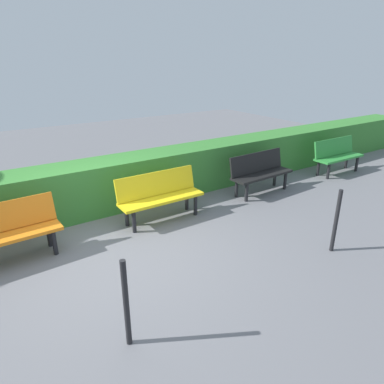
{
  "coord_description": "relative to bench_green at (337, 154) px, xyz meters",
  "views": [
    {
      "loc": [
        1.48,
        4.44,
        2.77
      ],
      "look_at": [
        -1.63,
        -0.28,
        0.55
      ],
      "focal_mm": 32.24,
      "sensor_mm": 36.0,
      "label": 1
    }
  ],
  "objects": [
    {
      "name": "ground_plane",
      "position": [
        6.22,
        0.59,
        -0.48
      ],
      "size": [
        22.32,
        22.32,
        0.0
      ],
      "primitive_type": "plane",
      "color": "slate"
    },
    {
      "name": "bench_green",
      "position": [
        0.0,
        0.0,
        0.0
      ],
      "size": [
        1.44,
        0.49,
        0.86
      ],
      "rotation": [
        0.0,
        0.0,
        -0.02
      ],
      "color": "#2D8C38",
      "rests_on": "ground_plane"
    },
    {
      "name": "bench_black",
      "position": [
        2.59,
        -0.07,
        0.0
      ],
      "size": [
        1.51,
        0.53,
        0.86
      ],
      "rotation": [
        0.0,
        0.0,
        0.05
      ],
      "color": "black",
      "rests_on": "ground_plane"
    },
    {
      "name": "bench_yellow",
      "position": [
        5.03,
        -0.07,
        0.0
      ],
      "size": [
        1.55,
        0.47,
        0.86
      ],
      "rotation": [
        0.0,
        0.0,
        0.01
      ],
      "color": "yellow",
      "rests_on": "ground_plane"
    },
    {
      "name": "bench_orange",
      "position": [
        7.54,
        -0.05,
        0.0
      ],
      "size": [
        1.52,
        0.54,
        0.86
      ],
      "rotation": [
        0.0,
        0.0,
        0.05
      ],
      "color": "orange",
      "rests_on": "ground_plane"
    },
    {
      "name": "hedge_row",
      "position": [
        5.09,
        -1.05,
        0.0
      ],
      "size": [
        18.32,
        0.79,
        0.96
      ],
      "primitive_type": "cube",
      "color": "#387F33",
      "rests_on": "ground_plane"
    },
    {
      "name": "railing_post_mid",
      "position": [
        3.38,
        2.36,
        0.02
      ],
      "size": [
        0.06,
        0.06,
        1.0
      ],
      "primitive_type": "cylinder",
      "color": "black",
      "rests_on": "ground_plane"
    },
    {
      "name": "railing_post_far",
      "position": [
        6.72,
        2.36,
        0.02
      ],
      "size": [
        0.06,
        0.06,
        1.0
      ],
      "primitive_type": "cylinder",
      "color": "black",
      "rests_on": "ground_plane"
    }
  ]
}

